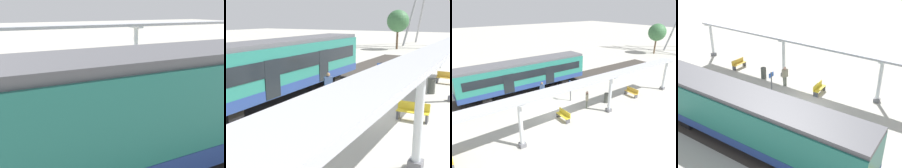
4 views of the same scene
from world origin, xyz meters
The scene contains 14 objects.
ground_plane centered at (0.00, 0.00, 0.00)m, with size 176.00×176.00×0.00m, color #ACA99E.
tactile_edge_strip centered at (-3.75, 0.00, 0.00)m, with size 0.55×33.78×0.01m, color gold.
trackbed centered at (-5.62, 0.00, 0.00)m, with size 3.20×45.78×0.01m, color #38332D.
train_near_carriage centered at (-5.61, 0.35, 1.84)m, with size 2.65×14.83×3.48m.
canopy_pillar_second centered at (3.57, -4.39, 1.76)m, with size 1.10×0.44×3.47m.
canopy_pillar_third centered at (3.57, 4.21, 1.76)m, with size 1.10×0.44×3.47m.
canopy_pillar_fourth centered at (3.57, 13.29, 1.76)m, with size 1.10×0.44×3.47m.
canopy_beam centered at (3.57, 0.08, 3.55)m, with size 1.20×27.22×0.16m, color #A8AAB2.
bench_near_end centered at (2.61, 8.82, 0.44)m, with size 1.52×0.53×0.86m.
bench_mid_platform centered at (2.35, -0.02, 0.44)m, with size 1.51×0.49×0.86m.
trash_bin centered at (2.14, 5.42, 0.49)m, with size 0.48×0.48×0.99m, color #484A44.
platform_info_sign centered at (-0.27, 2.73, 1.33)m, with size 0.56×0.10×2.20m.
passenger_waiting_near_edge centered at (-2.82, 0.89, 1.04)m, with size 0.49×0.49×1.66m.
passenger_by_the_benches centered at (1.92, 2.97, 1.09)m, with size 0.54×0.49×1.74m.
Camera 4 is at (-15.83, -9.17, 11.20)m, focal length 45.79 mm.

